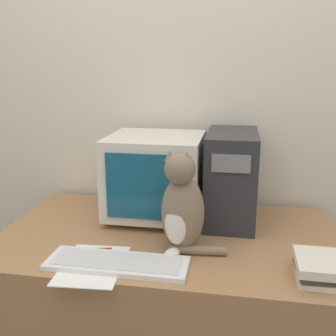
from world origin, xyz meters
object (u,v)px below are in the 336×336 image
crt_monitor (156,175)px  keyboard (117,263)px  book_stack (318,268)px  computer_tower (231,177)px  pen (92,249)px  cat (182,208)px

crt_monitor → keyboard: size_ratio=0.83×
book_stack → computer_tower: bearing=122.5°
keyboard → book_stack: book_stack is taller
crt_monitor → pen: 0.46m
keyboard → crt_monitor: bearing=85.4°
book_stack → pen: 0.80m
cat → book_stack: cat is taller
keyboard → book_stack: size_ratio=2.63×
crt_monitor → cat: (0.17, -0.32, -0.03)m
crt_monitor → computer_tower: bearing=3.5°
crt_monitor → computer_tower: (0.33, 0.02, 0.00)m
keyboard → cat: (0.20, 0.16, 0.16)m
pen → crt_monitor: bearing=66.7°
cat → pen: (-0.33, -0.06, -0.16)m
pen → cat: bearing=11.0°
computer_tower → pen: (-0.50, -0.40, -0.19)m
computer_tower → pen: computer_tower is taller
crt_monitor → pen: bearing=-113.3°
computer_tower → cat: 0.38m
computer_tower → book_stack: (0.30, -0.46, -0.16)m
book_stack → pen: (-0.79, 0.06, -0.03)m
cat → pen: size_ratio=2.74×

